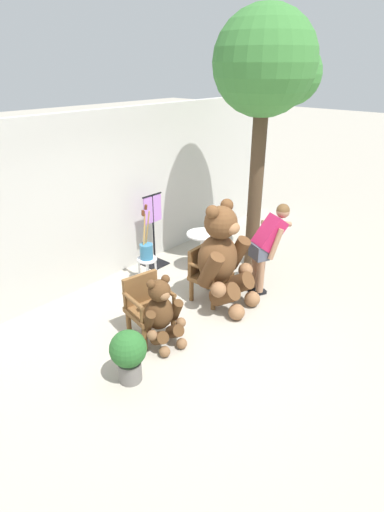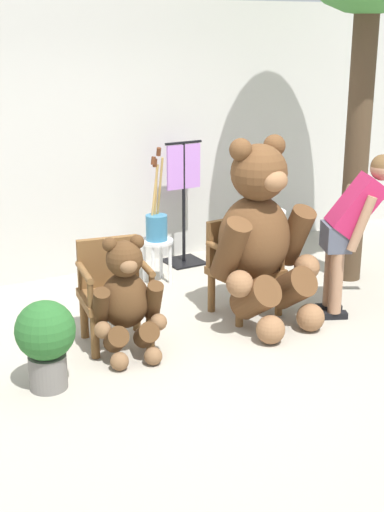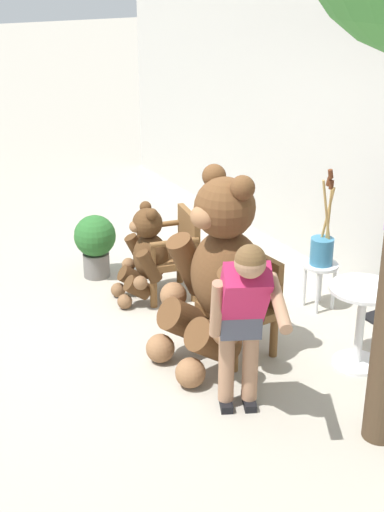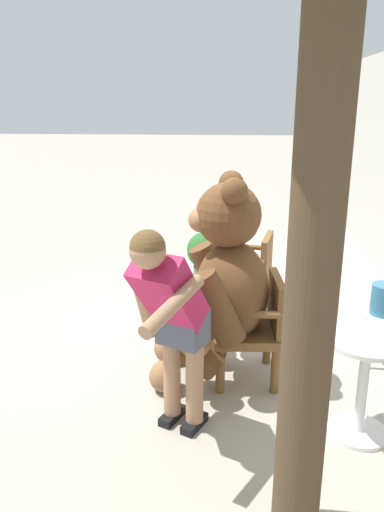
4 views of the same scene
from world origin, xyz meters
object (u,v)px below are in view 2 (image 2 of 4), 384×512
object	(u,v)px
brush_bucket	(157,223)
wooden_chair_right	(241,264)
teddy_bear_small	(127,298)
potted_plant	(46,338)
teddy_bear_large	(261,235)
white_stool	(157,250)
person_visitor	(353,221)
wooden_chair_left	(114,289)
clothing_display_stand	(184,200)
round_side_table	(258,236)

from	to	relation	value
brush_bucket	wooden_chair_right	bearing A→B (deg)	-74.10
teddy_bear_small	potted_plant	distance (m)	0.79
wooden_chair_right	teddy_bear_large	xyz separation A→B (m)	(0.01, -0.27, 0.35)
white_stool	potted_plant	world-z (taller)	potted_plant
teddy_bear_large	person_visitor	distance (m)	0.84
wooden_chair_left	teddy_bear_small	size ratio (longest dim) A/B	0.87
brush_bucket	clothing_display_stand	size ratio (longest dim) A/B	0.69
wooden_chair_right	potted_plant	distance (m)	2.12
person_visitor	white_stool	size ratio (longest dim) A/B	3.22
teddy_bear_large	clothing_display_stand	world-z (taller)	teddy_bear_large
wooden_chair_left	teddy_bear_large	world-z (taller)	teddy_bear_large
wooden_chair_right	brush_bucket	distance (m)	1.14
white_stool	teddy_bear_small	bearing A→B (deg)	-125.86
brush_bucket	potted_plant	distance (m)	2.37
teddy_bear_small	wooden_chair_left	bearing A→B (deg)	85.86
round_side_table	potted_plant	distance (m)	2.99
teddy_bear_large	brush_bucket	xyz separation A→B (m)	(-0.32, 1.35, -0.17)
wooden_chair_right	brush_bucket	xyz separation A→B (m)	(-0.31, 1.08, 0.18)
wooden_chair_right	teddy_bear_large	world-z (taller)	teddy_bear_large
white_stool	brush_bucket	size ratio (longest dim) A/B	0.49
wooden_chair_left	wooden_chair_right	world-z (taller)	same
wooden_chair_right	teddy_bear_small	xyz separation A→B (m)	(-1.30, -0.29, 0.02)
teddy_bear_large	potted_plant	size ratio (longest dim) A/B	2.43
wooden_chair_right	teddy_bear_large	distance (m)	0.44
teddy_bear_large	clothing_display_stand	xyz separation A→B (m)	(0.24, 1.77, -0.09)
teddy_bear_large	teddy_bear_small	bearing A→B (deg)	-178.97
wooden_chair_left	clothing_display_stand	bearing A→B (deg)	44.43
round_side_table	brush_bucket	bearing A→B (deg)	158.54
potted_plant	person_visitor	bearing A→B (deg)	-0.91
brush_bucket	round_side_table	xyz separation A→B (m)	(0.99, -0.39, -0.19)
teddy_bear_small	clothing_display_stand	world-z (taller)	clothing_display_stand
brush_bucket	round_side_table	world-z (taller)	brush_bucket
teddy_bear_large	wooden_chair_left	bearing A→B (deg)	168.22
person_visitor	brush_bucket	xyz separation A→B (m)	(-1.11, 1.64, -0.25)
round_side_table	clothing_display_stand	world-z (taller)	clothing_display_stand
wooden_chair_right	brush_bucket	size ratio (longest dim) A/B	0.91
teddy_bear_small	clothing_display_stand	bearing A→B (deg)	49.13
teddy_bear_small	clothing_display_stand	xyz separation A→B (m)	(1.55, 1.79, 0.24)
teddy_bear_small	potted_plant	world-z (taller)	teddy_bear_small
brush_bucket	person_visitor	bearing A→B (deg)	-55.93
wooden_chair_left	teddy_bear_large	distance (m)	1.36
clothing_display_stand	brush_bucket	bearing A→B (deg)	-143.20
person_visitor	round_side_table	world-z (taller)	person_visitor
clothing_display_stand	wooden_chair_left	bearing A→B (deg)	-135.57
white_stool	clothing_display_stand	size ratio (longest dim) A/B	0.34
teddy_bear_small	person_visitor	size ratio (longest dim) A/B	0.67
white_stool	clothing_display_stand	distance (m)	0.79
potted_plant	clothing_display_stand	bearing A→B (deg)	41.15
teddy_bear_small	white_stool	bearing A→B (deg)	54.14
teddy_bear_large	potted_plant	world-z (taller)	teddy_bear_large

